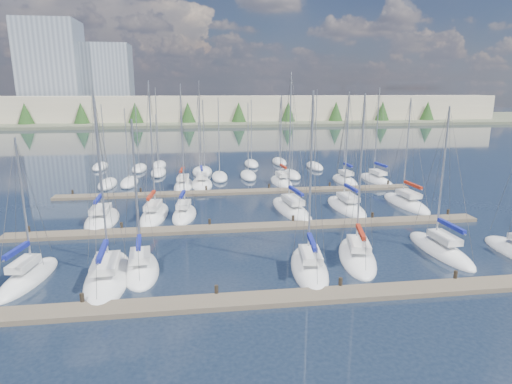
{
  "coord_description": "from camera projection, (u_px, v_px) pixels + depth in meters",
  "views": [
    {
      "loc": [
        -4.85,
        -21.56,
        12.73
      ],
      "look_at": [
        0.0,
        14.0,
        4.0
      ],
      "focal_mm": 30.0,
      "sensor_mm": 36.0,
      "label": 1
    }
  ],
  "objects": [
    {
      "name": "sailboat_r",
      "position": [
        376.0,
        180.0,
        60.18
      ],
      "size": [
        3.17,
        8.46,
        13.58
      ],
      "rotation": [
        0.0,
        0.0,
        0.09
      ],
      "color": "white",
      "rests_on": "ground"
    },
    {
      "name": "sailboat_p",
      "position": [
        281.0,
        182.0,
        58.78
      ],
      "size": [
        2.88,
        7.45,
        12.59
      ],
      "rotation": [
        0.0,
        0.0,
        0.06
      ],
      "color": "white",
      "rests_on": "ground"
    },
    {
      "name": "sailboat_q",
      "position": [
        345.0,
        180.0,
        59.77
      ],
      "size": [
        2.75,
        7.03,
        10.36
      ],
      "rotation": [
        0.0,
        0.0,
        0.05
      ],
      "color": "white",
      "rests_on": "ground"
    },
    {
      "name": "sailboat_c",
      "position": [
        141.0,
        269.0,
        30.44
      ],
      "size": [
        3.17,
        6.92,
        11.49
      ],
      "rotation": [
        0.0,
        0.0,
        0.1
      ],
      "color": "white",
      "rests_on": "ground"
    },
    {
      "name": "sailboat_e",
      "position": [
        357.0,
        256.0,
        32.76
      ],
      "size": [
        4.4,
        8.61,
        13.12
      ],
      "rotation": [
        0.0,
        0.0,
        -0.22
      ],
      "color": "white",
      "rests_on": "ground"
    },
    {
      "name": "distant_boats",
      "position": [
        202.0,
        171.0,
        65.9
      ],
      "size": [
        36.93,
        20.75,
        13.3
      ],
      "color": "#9EA0A5",
      "rests_on": "ground"
    },
    {
      "name": "sailboat_i",
      "position": [
        154.0,
        215.0,
        43.44
      ],
      "size": [
        3.26,
        8.92,
        14.22
      ],
      "rotation": [
        0.0,
        0.0,
        -0.09
      ],
      "color": "white",
      "rests_on": "ground"
    },
    {
      "name": "sailboat_l",
      "position": [
        346.0,
        207.0,
        46.54
      ],
      "size": [
        3.2,
        8.83,
        13.16
      ],
      "rotation": [
        0.0,
        0.0,
        0.04
      ],
      "color": "white",
      "rests_on": "ground"
    },
    {
      "name": "sailboat_f",
      "position": [
        440.0,
        250.0,
        34.16
      ],
      "size": [
        2.62,
        8.5,
        12.16
      ],
      "rotation": [
        0.0,
        0.0,
        0.03
      ],
      "color": "white",
      "rests_on": "ground"
    },
    {
      "name": "sailboat_n",
      "position": [
        184.0,
        185.0,
        56.59
      ],
      "size": [
        3.08,
        7.94,
        14.04
      ],
      "rotation": [
        0.0,
        0.0,
        -0.1
      ],
      "color": "white",
      "rests_on": "ground"
    },
    {
      "name": "dock_far",
      "position": [
        239.0,
        192.0,
        53.26
      ],
      "size": [
        44.0,
        1.93,
        1.1
      ],
      "color": "#6B5E4C",
      "rests_on": "ground"
    },
    {
      "name": "sailboat_j",
      "position": [
        184.0,
        215.0,
        43.61
      ],
      "size": [
        2.99,
        6.84,
        11.49
      ],
      "rotation": [
        0.0,
        0.0,
        -0.1
      ],
      "color": "white",
      "rests_on": "ground"
    },
    {
      "name": "sailboat_m",
      "position": [
        406.0,
        203.0,
        48.02
      ],
      "size": [
        3.16,
        9.08,
        12.45
      ],
      "rotation": [
        0.0,
        0.0,
        0.04
      ],
      "color": "white",
      "rests_on": "ground"
    },
    {
      "name": "ground",
      "position": [
        224.0,
        156.0,
        82.17
      ],
      "size": [
        400.0,
        400.0,
        0.0
      ],
      "primitive_type": "plane",
      "color": "#1C2638",
      "rests_on": "ground"
    },
    {
      "name": "sailboat_a",
      "position": [
        28.0,
        278.0,
        29.04
      ],
      "size": [
        3.21,
        7.28,
        10.41
      ],
      "rotation": [
        0.0,
        0.0,
        -0.16
      ],
      "color": "white",
      "rests_on": "ground"
    },
    {
      "name": "sailboat_o",
      "position": [
        202.0,
        184.0,
        57.58
      ],
      "size": [
        2.9,
        7.73,
        14.42
      ],
      "rotation": [
        0.0,
        0.0,
        0.01
      ],
      "color": "white",
      "rests_on": "ground"
    },
    {
      "name": "sailboat_d",
      "position": [
        309.0,
        268.0,
        30.69
      ],
      "size": [
        3.55,
        8.4,
        13.36
      ],
      "rotation": [
        0.0,
        0.0,
        -0.13
      ],
      "color": "white",
      "rests_on": "ground"
    },
    {
      "name": "dock_mid",
      "position": [
        253.0,
        227.0,
        39.79
      ],
      "size": [
        44.0,
        1.93,
        1.1
      ],
      "color": "#6B5E4C",
      "rests_on": "ground"
    },
    {
      "name": "shoreline",
      "position": [
        175.0,
        102.0,
        165.09
      ],
      "size": [
        400.0,
        60.0,
        38.0
      ],
      "color": "#666B51",
      "rests_on": "ground"
    },
    {
      "name": "sailboat_b",
      "position": [
        108.0,
        277.0,
        29.26
      ],
      "size": [
        3.49,
        9.57,
        12.85
      ],
      "rotation": [
        0.0,
        0.0,
        0.06
      ],
      "color": "white",
      "rests_on": "ground"
    },
    {
      "name": "sailboat_h",
      "position": [
        102.0,
        219.0,
        42.02
      ],
      "size": [
        3.2,
        8.04,
        13.41
      ],
      "rotation": [
        0.0,
        0.0,
        0.02
      ],
      "color": "white",
      "rests_on": "ground"
    },
    {
      "name": "sailboat_k",
      "position": [
        291.0,
        209.0,
        45.48
      ],
      "size": [
        3.9,
        10.34,
        15.06
      ],
      "rotation": [
        0.0,
        0.0,
        0.12
      ],
      "color": "white",
      "rests_on": "ground"
    },
    {
      "name": "dock_near",
      "position": [
        282.0,
        298.0,
        26.31
      ],
      "size": [
        44.0,
        1.93,
        1.1
      ],
      "color": "#6B5E4C",
      "rests_on": "ground"
    }
  ]
}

